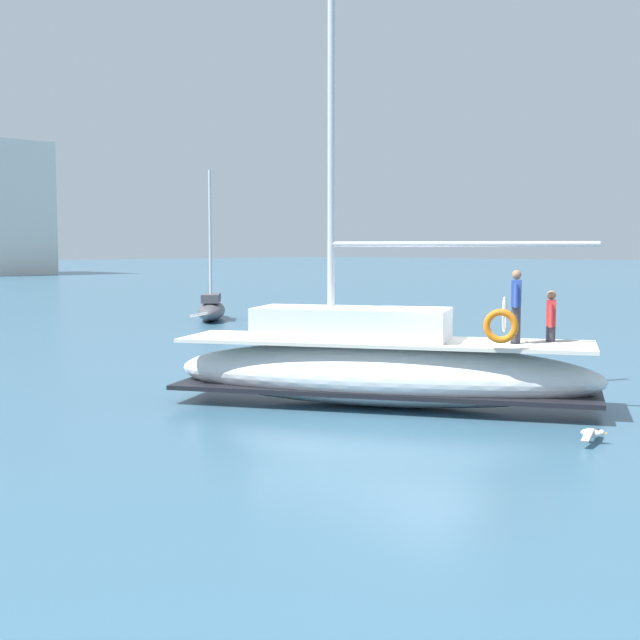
# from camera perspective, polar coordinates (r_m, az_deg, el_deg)

# --- Properties ---
(ground_plane) EXTENTS (400.00, 400.00, 0.00)m
(ground_plane) POSITION_cam_1_polar(r_m,az_deg,el_deg) (19.96, 6.74, -5.48)
(ground_plane) COLOR #38607A
(main_sailboat) EXTENTS (6.88, 9.51, 13.90)m
(main_sailboat) POSITION_cam_1_polar(r_m,az_deg,el_deg) (19.64, 3.89, -2.91)
(main_sailboat) COLOR white
(main_sailboat) RESTS_ON ground
(moored_sloop_far) EXTENTS (4.54, 4.92, 7.16)m
(moored_sloop_far) POSITION_cam_1_polar(r_m,az_deg,el_deg) (42.73, -7.06, 0.76)
(moored_sloop_far) COLOR #4C4C51
(moored_sloop_far) RESTS_ON ground
(seagull) EXTENTS (1.12, 0.52, 0.17)m
(seagull) POSITION_cam_1_polar(r_m,az_deg,el_deg) (16.70, 17.23, -7.02)
(seagull) COLOR silver
(seagull) RESTS_ON ground
(mooring_buoy) EXTENTS (0.58, 0.58, 0.89)m
(mooring_buoy) POSITION_cam_1_polar(r_m,az_deg,el_deg) (27.89, 8.15, -2.20)
(mooring_buoy) COLOR #EA4C19
(mooring_buoy) RESTS_ON ground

